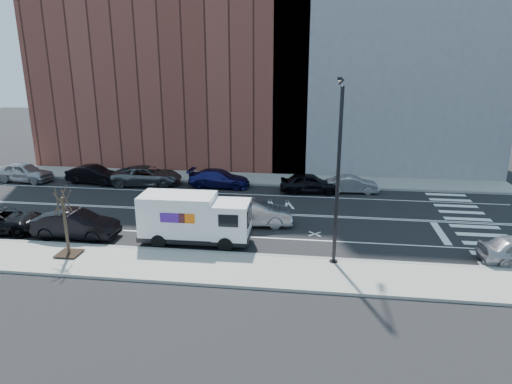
% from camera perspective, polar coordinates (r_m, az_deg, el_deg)
% --- Properties ---
extents(ground, '(120.00, 120.00, 0.00)m').
position_cam_1_polar(ground, '(31.60, -3.53, -2.51)').
color(ground, black).
rests_on(ground, ground).
extents(sidewalk_near, '(44.00, 3.60, 0.15)m').
position_cam_1_polar(sidewalk_near, '(23.65, -7.68, -9.26)').
color(sidewalk_near, gray).
rests_on(sidewalk_near, ground).
extents(sidewalk_far, '(44.00, 3.60, 0.15)m').
position_cam_1_polar(sidewalk_far, '(39.87, -1.10, 1.70)').
color(sidewalk_far, gray).
rests_on(sidewalk_far, ground).
extents(curb_near, '(44.00, 0.25, 0.17)m').
position_cam_1_polar(curb_near, '(25.22, -6.61, -7.49)').
color(curb_near, gray).
rests_on(curb_near, ground).
extents(curb_far, '(44.00, 0.25, 0.17)m').
position_cam_1_polar(curb_far, '(38.15, -1.51, 1.02)').
color(curb_far, gray).
rests_on(curb_far, ground).
extents(crosswalk, '(3.00, 14.00, 0.01)m').
position_cam_1_polar(crosswalk, '(32.64, 25.28, -3.50)').
color(crosswalk, white).
rests_on(crosswalk, ground).
extents(road_markings, '(40.00, 8.60, 0.01)m').
position_cam_1_polar(road_markings, '(31.60, -3.53, -2.50)').
color(road_markings, white).
rests_on(road_markings, ground).
extents(bldg_brick, '(26.00, 10.00, 22.00)m').
position_cam_1_polar(bldg_brick, '(46.98, -9.99, 17.18)').
color(bldg_brick, brown).
rests_on(bldg_brick, ground).
extents(bldg_concrete, '(20.00, 10.00, 26.00)m').
position_cam_1_polar(bldg_concrete, '(45.36, 16.33, 19.35)').
color(bldg_concrete, slate).
rests_on(bldg_concrete, ground).
extents(streetlight, '(0.44, 4.02, 9.34)m').
position_cam_1_polar(streetlight, '(22.99, 10.21, 3.13)').
color(streetlight, black).
rests_on(streetlight, ground).
extents(street_tree, '(1.20, 1.20, 3.75)m').
position_cam_1_polar(street_tree, '(26.10, -22.62, -4.63)').
color(street_tree, black).
rests_on(street_tree, ground).
extents(fedex_van, '(6.35, 2.34, 2.88)m').
position_cam_1_polar(fedex_van, '(26.15, -7.75, -3.27)').
color(fedex_van, black).
rests_on(fedex_van, ground).
extents(far_parked_a, '(5.02, 2.43, 1.65)m').
position_cam_1_polar(far_parked_a, '(43.74, -26.97, 2.22)').
color(far_parked_a, '#A3A2A7').
rests_on(far_parked_a, ground).
extents(far_parked_b, '(4.77, 2.21, 1.51)m').
position_cam_1_polar(far_parked_b, '(40.80, -19.63, 2.05)').
color(far_parked_b, black).
rests_on(far_parked_b, ground).
extents(far_parked_c, '(5.93, 3.22, 1.58)m').
position_cam_1_polar(far_parked_c, '(39.03, -13.46, 1.99)').
color(far_parked_c, '#4F5257').
rests_on(far_parked_c, ground).
extents(far_parked_d, '(5.09, 2.17, 1.46)m').
position_cam_1_polar(far_parked_d, '(37.45, -4.63, 1.70)').
color(far_parked_d, '#171853').
rests_on(far_parked_d, ground).
extents(far_parked_e, '(4.74, 2.25, 1.56)m').
position_cam_1_polar(far_parked_e, '(36.01, 6.70, 1.11)').
color(far_parked_e, black).
rests_on(far_parked_e, ground).
extents(far_parked_f, '(4.12, 1.70, 1.33)m').
position_cam_1_polar(far_parked_f, '(36.64, 11.93, 0.94)').
color(far_parked_f, '#9C9CA0').
rests_on(far_parked_f, ground).
extents(driving_sedan, '(5.29, 2.46, 1.68)m').
position_cam_1_polar(driving_sedan, '(28.86, -0.55, -2.60)').
color(driving_sedan, '#A9A9AE').
rests_on(driving_sedan, ground).
extents(near_parked_rear_a, '(5.01, 1.80, 1.64)m').
position_cam_1_polar(near_parked_rear_a, '(28.94, -21.58, -3.80)').
color(near_parked_rear_a, black).
rests_on(near_parked_rear_a, ground).
extents(near_parked_rear_b, '(5.44, 2.99, 1.44)m').
position_cam_1_polar(near_parked_rear_b, '(31.85, -29.12, -3.14)').
color(near_parked_rear_b, black).
rests_on(near_parked_rear_b, ground).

